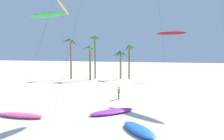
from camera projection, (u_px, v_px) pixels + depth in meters
palm_tree_0 at (71, 47)px, 54.41m from camera, size 4.19×4.24×9.56m
palm_tree_1 at (95, 44)px, 54.32m from camera, size 3.66×3.47×10.12m
palm_tree_2 at (90, 53)px, 51.62m from camera, size 3.35×3.58×7.76m
palm_tree_3 at (121, 57)px, 54.33m from camera, size 3.97×4.38×6.64m
palm_tree_4 at (129, 52)px, 54.03m from camera, size 3.26×3.28×8.00m
flying_kite_0 at (49, 15)px, 50.38m from camera, size 7.36×11.94×15.43m
flying_kite_2 at (172, 33)px, 53.45m from camera, size 7.48×4.87×11.20m
flying_kite_4 at (63, 7)px, 41.05m from camera, size 3.01×7.04×15.54m
grounded_kite_0 at (20, 115)px, 21.72m from camera, size 4.94×1.76×0.37m
grounded_kite_1 at (139, 130)px, 17.52m from camera, size 3.91×4.15×0.44m
grounded_kite_2 at (112, 112)px, 23.09m from camera, size 4.29×4.83×0.36m
person_near_right at (119, 92)px, 30.31m from camera, size 0.39×0.38×1.64m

